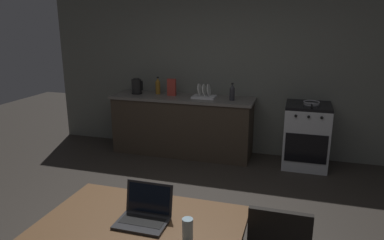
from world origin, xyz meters
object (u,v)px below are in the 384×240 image
(stove_oven, at_px, (306,135))
(frying_pan, at_px, (312,103))
(cereal_box, at_px, (172,87))
(electric_kettle, at_px, (137,86))
(drinking_glass, at_px, (188,230))
(dish_rack, at_px, (204,95))
(laptop, at_px, (144,215))
(bottle, at_px, (232,92))
(bottle_b, at_px, (158,86))
(dining_table, at_px, (139,235))

(stove_oven, relative_size, frying_pan, 2.28)
(cereal_box, bearing_deg, frying_pan, -1.42)
(electric_kettle, xyz_separation_m, drinking_glass, (1.85, -3.28, -0.20))
(electric_kettle, distance_m, dish_rack, 1.09)
(dish_rack, bearing_deg, cereal_box, 177.78)
(laptop, height_order, dish_rack, dish_rack)
(bottle, height_order, bottle_b, bottle_b)
(bottle, bearing_deg, dining_table, -90.03)
(cereal_box, bearing_deg, stove_oven, -0.65)
(electric_kettle, relative_size, bottle_b, 0.91)
(bottle, height_order, cereal_box, cereal_box)
(laptop, bearing_deg, cereal_box, 99.08)
(dining_table, xyz_separation_m, laptop, (0.01, 0.06, 0.12))
(electric_kettle, relative_size, drinking_glass, 1.69)
(stove_oven, bearing_deg, frying_pan, -41.11)
(laptop, xyz_separation_m, electric_kettle, (-1.52, 3.15, 0.22))
(dining_table, height_order, electric_kettle, electric_kettle)
(dining_table, height_order, dish_rack, dish_rack)
(electric_kettle, height_order, cereal_box, cereal_box)
(dining_table, xyz_separation_m, dish_rack, (-0.42, 3.21, 0.27))
(dining_table, distance_m, electric_kettle, 3.56)
(stove_oven, height_order, dining_table, stove_oven)
(dish_rack, bearing_deg, bottle, -6.72)
(laptop, relative_size, dish_rack, 0.94)
(stove_oven, relative_size, laptop, 2.80)
(dining_table, distance_m, bottle, 3.18)
(laptop, distance_m, frying_pan, 3.30)
(dish_rack, bearing_deg, bottle_b, 174.03)
(dining_table, xyz_separation_m, frying_pan, (1.09, 3.18, 0.25))
(bottle, xyz_separation_m, drinking_glass, (0.34, -3.23, -0.20))
(drinking_glass, xyz_separation_m, dish_rack, (-0.77, 3.28, 0.13))
(frying_pan, height_order, cereal_box, cereal_box)
(dish_rack, xyz_separation_m, bottle_b, (-0.76, 0.08, 0.08))
(drinking_glass, bearing_deg, cereal_box, 111.24)
(stove_oven, relative_size, cereal_box, 3.49)
(electric_kettle, bearing_deg, frying_pan, -0.67)
(bottle, bearing_deg, frying_pan, 1.04)
(dining_table, bearing_deg, frying_pan, 71.10)
(electric_kettle, height_order, frying_pan, electric_kettle)
(bottle, xyz_separation_m, frying_pan, (1.09, 0.02, -0.09))
(bottle, bearing_deg, dish_rack, 173.28)
(frying_pan, distance_m, bottle_b, 2.28)
(stove_oven, height_order, electric_kettle, electric_kettle)
(dining_table, relative_size, dish_rack, 3.78)
(cereal_box, bearing_deg, electric_kettle, -177.99)
(electric_kettle, xyz_separation_m, frying_pan, (2.60, -0.03, -0.09))
(electric_kettle, distance_m, bottle_b, 0.33)
(drinking_glass, bearing_deg, bottle, 96.05)
(frying_pan, bearing_deg, drinking_glass, -102.90)
(laptop, xyz_separation_m, bottle, (-0.01, 3.10, 0.22))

